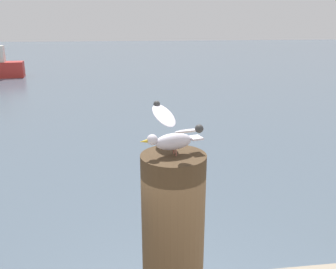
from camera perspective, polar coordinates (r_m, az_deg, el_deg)
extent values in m
cylinder|color=#4C3823|center=(2.45, 0.79, -15.47)|extent=(0.40, 0.40, 1.11)
cylinder|color=#C67260|center=(2.21, 0.90, -2.58)|extent=(0.01, 0.01, 0.04)
cylinder|color=#C67260|center=(2.18, 1.28, -2.88)|extent=(0.01, 0.01, 0.04)
ellipsoid|color=silver|center=(2.17, 0.86, -1.08)|extent=(0.25, 0.15, 0.10)
sphere|color=silver|center=(2.11, -2.45, -0.81)|extent=(0.06, 0.06, 0.06)
cone|color=gold|center=(2.10, -3.85, -1.09)|extent=(0.05, 0.03, 0.02)
cube|color=silver|center=(2.22, 4.30, -0.51)|extent=(0.09, 0.10, 0.01)
ellipsoid|color=silver|center=(2.30, -0.68, 3.01)|extent=(0.18, 0.29, 0.10)
sphere|color=#3C3C3C|center=(2.40, -1.77, 4.76)|extent=(0.04, 0.04, 0.04)
ellipsoid|color=silver|center=(1.98, 3.20, 0.57)|extent=(0.18, 0.29, 0.10)
sphere|color=#3C3C3C|center=(1.86, 4.85, 0.91)|extent=(0.04, 0.04, 0.04)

